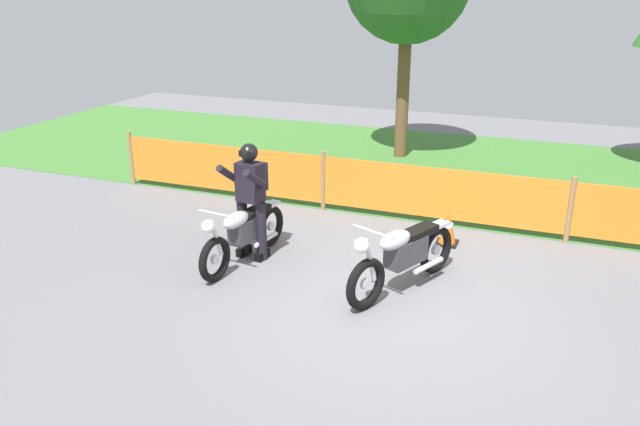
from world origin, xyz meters
name	(u,v)px	position (x,y,z in m)	size (l,w,h in m)	color
ground	(391,302)	(0.00, 0.00, -0.01)	(24.00, 24.00, 0.02)	slate
grass_verge	(468,171)	(0.00, 6.11, 0.01)	(24.00, 6.57, 0.01)	#427A33
barrier_fence	(438,193)	(0.00, 2.82, 0.54)	(12.07, 0.08, 1.05)	#997547
motorcycle_lead	(403,255)	(0.04, 0.37, 0.49)	(1.02, 1.98, 1.00)	black
motorcycle_trailing	(244,233)	(-2.25, 0.38, 0.45)	(0.61, 1.98, 0.94)	black
rider_trailing	(251,195)	(-2.23, 0.59, 0.95)	(0.60, 0.72, 1.69)	black
traffic_cone	(448,228)	(0.31, 2.09, 0.26)	(0.32, 0.32, 0.53)	black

